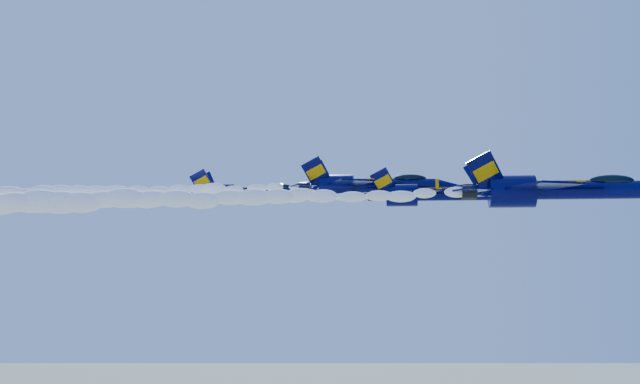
# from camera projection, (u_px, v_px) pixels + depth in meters

# --- Properties ---
(jet_lead) EXTENTS (20.03, 16.43, 7.44)m
(jet_lead) POSITION_uv_depth(u_px,v_px,m) (555.00, 190.00, 67.25)
(jet_lead) COLOR #020337
(smoke_trail_jet_lead) EXTENTS (54.89, 2.71, 2.44)m
(smoke_trail_jet_lead) POSITION_uv_depth(u_px,v_px,m) (185.00, 199.00, 71.38)
(smoke_trail_jet_lead) COLOR white
(jet_second) EXTENTS (16.31, 13.38, 6.06)m
(jet_second) POSITION_uv_depth(u_px,v_px,m) (431.00, 194.00, 79.50)
(jet_second) COLOR #020337
(smoke_trail_jet_second) EXTENTS (54.89, 2.21, 1.99)m
(smoke_trail_jet_second) POSITION_uv_depth(u_px,v_px,m) (135.00, 201.00, 83.46)
(smoke_trail_jet_second) COLOR white
(jet_third) EXTENTS (19.29, 15.82, 7.17)m
(jet_third) POSITION_uv_depth(u_px,v_px,m) (368.00, 186.00, 86.11)
(jet_third) COLOR #020337
(smoke_trail_jet_third) EXTENTS (54.89, 2.61, 2.35)m
(smoke_trail_jet_third) POSITION_uv_depth(u_px,v_px,m) (87.00, 193.00, 90.22)
(smoke_trail_jet_third) COLOR white
(jet_fourth) EXTENTS (17.74, 14.55, 6.59)m
(jet_fourth) POSITION_uv_depth(u_px,v_px,m) (246.00, 193.00, 95.99)
(jet_fourth) COLOR #020337
(smoke_trail_jet_fourth) EXTENTS (54.89, 2.40, 2.16)m
(smoke_trail_jet_fourth) POSITION_uv_depth(u_px,v_px,m) (1.00, 199.00, 100.01)
(smoke_trail_jet_fourth) COLOR white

